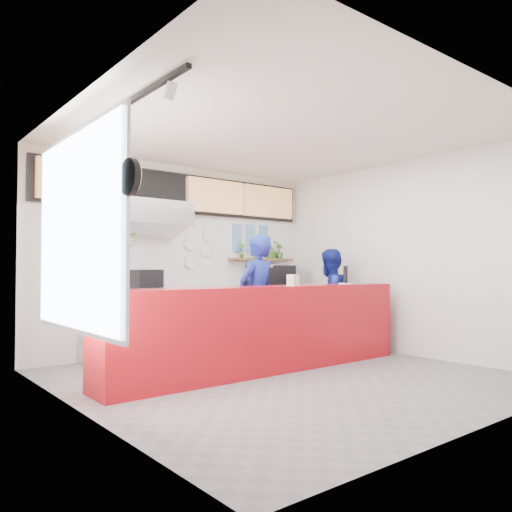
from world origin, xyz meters
TOP-DOWN VIEW (x-y plane):
  - floor at (0.00, 0.00)m, footprint 5.00×5.00m
  - ceiling at (0.00, 0.00)m, footprint 5.00×5.00m
  - wall_back at (0.00, 2.50)m, footprint 5.00×0.00m
  - wall_left at (-2.50, 0.00)m, footprint 0.00×5.00m
  - wall_right at (2.50, 0.00)m, footprint 0.00×5.00m
  - service_counter at (0.00, 0.40)m, footprint 4.50×0.60m
  - cream_band at (0.00, 2.49)m, footprint 5.00×0.02m
  - prep_bench at (-0.80, 2.20)m, footprint 1.80×0.60m
  - panini_oven at (-0.86, 2.20)m, footprint 0.57×0.57m
  - extraction_hood at (-0.80, 2.15)m, footprint 1.20×0.70m
  - hood_lip at (-0.80, 2.15)m, footprint 1.20×0.69m
  - right_bench at (1.50, 2.20)m, footprint 1.80×0.60m
  - espresso_machine at (1.62, 2.20)m, footprint 0.86×0.70m
  - espresso_tray at (1.62, 2.20)m, footprint 0.71×0.53m
  - herb_shelf at (1.60, 2.40)m, footprint 1.40×0.18m
  - menu_board_far_left at (-1.75, 2.38)m, footprint 1.10×0.10m
  - menu_board_mid_left at (-0.59, 2.38)m, footprint 1.10×0.10m
  - menu_board_mid_right at (0.57, 2.38)m, footprint 1.10×0.10m
  - menu_board_far_right at (1.73, 2.38)m, footprint 1.10×0.10m
  - soffit at (0.00, 2.46)m, footprint 4.80×0.04m
  - window_pane at (-2.47, 0.30)m, footprint 0.04×2.20m
  - window_frame at (-2.45, 0.30)m, footprint 0.03×2.30m
  - wall_clock_rim at (-2.46, -0.90)m, footprint 0.05×0.30m
  - wall_clock_face at (-2.43, -0.90)m, footprint 0.02×0.26m
  - track_rail at (-2.10, 0.00)m, footprint 0.05×2.40m
  - dec_plate_a at (0.15, 2.47)m, footprint 0.24×0.03m
  - dec_plate_b at (0.45, 2.47)m, footprint 0.24×0.03m
  - dec_plate_c at (0.15, 2.47)m, footprint 0.24×0.03m
  - dec_plate_d at (0.50, 2.47)m, footprint 0.24×0.03m
  - photo_frame_a at (1.10, 2.48)m, footprint 0.20×0.02m
  - photo_frame_b at (1.40, 2.48)m, footprint 0.20×0.02m
  - photo_frame_c at (1.70, 2.48)m, footprint 0.20×0.02m
  - photo_frame_d at (1.10, 2.48)m, footprint 0.20×0.02m
  - photo_frame_e at (1.40, 2.48)m, footprint 0.20×0.02m
  - photo_frame_f at (1.70, 2.48)m, footprint 0.20×0.02m
  - staff_center at (0.28, 0.90)m, footprint 0.74×0.56m
  - staff_right at (1.92, 1.04)m, footprint 0.83×0.66m
  - herb_a at (1.13, 2.40)m, footprint 0.16×0.13m
  - herb_b at (1.51, 2.40)m, footprint 0.20×0.18m
  - herb_c at (1.83, 2.40)m, footprint 0.29×0.25m
  - herb_d at (2.02, 2.40)m, footprint 0.18×0.16m
  - glass_vase at (-1.98, 0.39)m, footprint 0.26×0.26m
  - basil_vase at (-1.98, 0.39)m, footprint 0.39×0.36m
  - napkin_holder at (0.46, 0.35)m, footprint 0.20×0.16m
  - white_plate at (1.53, 0.36)m, footprint 0.24×0.24m
  - pepper_mill at (1.53, 0.36)m, footprint 0.08×0.08m

SIDE VIEW (x-z plane):
  - floor at x=0.00m, z-range 0.00..0.00m
  - prep_bench at x=-0.80m, z-range 0.00..0.90m
  - right_bench at x=1.50m, z-range 0.00..0.90m
  - service_counter at x=0.00m, z-range 0.00..1.10m
  - staff_right at x=1.92m, z-range 0.00..1.65m
  - staff_center at x=0.28m, z-range 0.00..1.81m
  - panini_oven at x=-0.86m, z-range 0.90..1.32m
  - white_plate at x=1.53m, z-range 1.10..1.12m
  - espresso_machine at x=1.62m, z-range 0.90..1.39m
  - napkin_holder at x=0.46m, z-range 1.10..1.25m
  - glass_vase at x=-1.98m, z-range 1.10..1.35m
  - pepper_mill at x=1.53m, z-range 1.11..1.37m
  - espresso_tray at x=1.62m, z-range 1.35..1.41m
  - dec_plate_c at x=0.15m, z-range 1.33..1.57m
  - wall_back at x=0.00m, z-range -1.00..4.00m
  - wall_left at x=-2.50m, z-range -1.00..4.00m
  - wall_right at x=2.50m, z-range -1.00..4.00m
  - herb_shelf at x=1.60m, z-range 1.48..1.52m
  - basil_vase at x=-1.98m, z-range 1.32..1.70m
  - dec_plate_b at x=0.45m, z-range 1.53..1.77m
  - herb_d at x=2.02m, z-range 1.52..1.79m
  - herb_a at x=1.13m, z-range 1.52..1.79m
  - herb_b at x=1.51m, z-range 1.52..1.83m
  - herb_c at x=1.83m, z-range 1.52..1.83m
  - window_pane at x=-2.47m, z-range 0.75..2.65m
  - window_frame at x=-2.45m, z-range 0.70..2.70m
  - dec_plate_a at x=0.15m, z-range 1.63..1.87m
  - photo_frame_d at x=1.10m, z-range 1.62..1.88m
  - photo_frame_e at x=1.40m, z-range 1.62..1.88m
  - photo_frame_f at x=1.70m, z-range 1.62..1.88m
  - dec_plate_d at x=0.50m, z-range 1.78..2.02m
  - hood_lip at x=-0.80m, z-range 1.79..2.11m
  - photo_frame_a at x=1.10m, z-range 1.88..2.12m
  - photo_frame_b at x=1.40m, z-range 1.88..2.12m
  - photo_frame_c at x=1.70m, z-range 1.88..2.12m
  - wall_clock_rim at x=-2.46m, z-range 1.90..2.20m
  - wall_clock_face at x=-2.43m, z-range 1.92..2.18m
  - extraction_hood at x=-0.80m, z-range 1.98..2.32m
  - menu_board_far_left at x=-1.75m, z-range 2.27..2.82m
  - menu_board_mid_left at x=-0.59m, z-range 2.27..2.82m
  - menu_board_mid_right at x=0.57m, z-range 2.27..2.82m
  - menu_board_far_right at x=1.73m, z-range 2.27..2.82m
  - soffit at x=0.00m, z-range 2.22..2.88m
  - cream_band at x=0.00m, z-range 2.20..3.00m
  - track_rail at x=-2.10m, z-range 2.92..2.96m
  - ceiling at x=0.00m, z-range 3.00..3.00m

